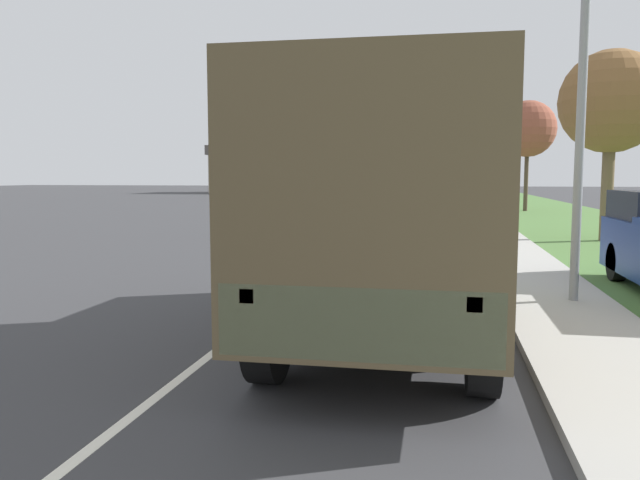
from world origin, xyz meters
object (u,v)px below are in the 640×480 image
object	(u,v)px
car_fourth_ahead	(393,190)
lamp_post	(571,27)
car_nearest_ahead	(318,213)
car_third_ahead	(433,193)
car_second_ahead	(421,198)
military_truck	(389,206)

from	to	relation	value
car_fourth_ahead	lamp_post	size ratio (longest dim) A/B	0.56
car_nearest_ahead	car_third_ahead	world-z (taller)	car_nearest_ahead
car_nearest_ahead	car_fourth_ahead	world-z (taller)	car_fourth_ahead
car_second_ahead	car_nearest_ahead	bearing A→B (deg)	-101.90
car_third_ahead	military_truck	bearing A→B (deg)	-90.17
car_third_ahead	car_fourth_ahead	xyz separation A→B (m)	(-3.81, 7.93, 0.05)
car_third_ahead	car_fourth_ahead	bearing A→B (deg)	115.69
car_nearest_ahead	car_second_ahead	size ratio (longest dim) A/B	1.17
car_third_ahead	lamp_post	size ratio (longest dim) A/B	0.64
car_third_ahead	car_fourth_ahead	size ratio (longest dim) A/B	1.15
lamp_post	car_second_ahead	bearing A→B (deg)	96.11
military_truck	car_fourth_ahead	size ratio (longest dim) A/B	1.66
military_truck	car_second_ahead	bearing A→B (deg)	90.90
car_second_ahead	car_third_ahead	bearing A→B (deg)	87.20
military_truck	lamp_post	xyz separation A→B (m)	(2.56, 2.45, 2.66)
car_second_ahead	car_fourth_ahead	xyz separation A→B (m)	(-3.20, 20.41, -0.02)
car_nearest_ahead	car_second_ahead	bearing A→B (deg)	78.10
car_fourth_ahead	military_truck	bearing A→B (deg)	-85.89
military_truck	car_fourth_ahead	distance (m)	51.40
car_fourth_ahead	car_nearest_ahead	bearing A→B (deg)	-90.22
car_nearest_ahead	car_fourth_ahead	distance (m)	36.29
car_third_ahead	car_fourth_ahead	world-z (taller)	car_fourth_ahead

